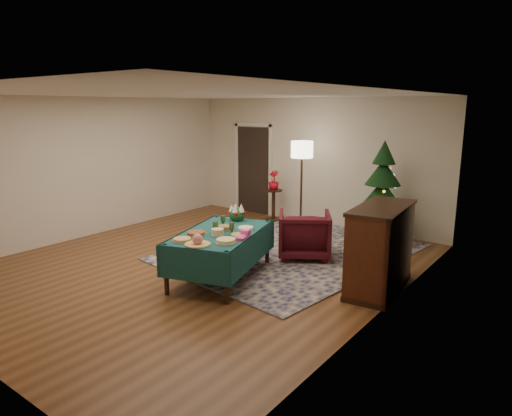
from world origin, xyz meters
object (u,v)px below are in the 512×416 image
Objects in this scene: armchair at (304,232)px; potted_plant at (274,184)px; buffet_table at (221,241)px; floor_lamp at (302,155)px; christmas_tree at (382,198)px; piano at (380,249)px; side_table at (274,206)px; gift_box at (246,233)px.

potted_plant reaches higher than armchair.
buffet_table is 1.65m from armchair.
buffet_table is 3.25m from floor_lamp.
christmas_tree is at bearing 3.41° from floor_lamp.
piano reaches higher than potted_plant.
buffet_table is at bearing -67.61° from side_table.
piano is (1.61, 0.95, -0.18)m from gift_box.
gift_box is at bearing -149.49° from piano.
floor_lamp is at bearing -18.84° from potted_plant.
buffet_table is at bearing -80.89° from floor_lamp.
gift_box is 1.58m from armchair.
christmas_tree is at bearing -146.15° from armchair.
gift_box is 0.13× the size of armchair.
gift_box reaches higher than side_table.
armchair is 0.47× the size of floor_lamp.
armchair is 2.03× the size of potted_plant.
potted_plant is at bearing 175.43° from christmas_tree.
floor_lamp reaches higher than side_table.
armchair is 2.60m from side_table.
side_table is (-1.83, 3.34, -0.42)m from gift_box.
floor_lamp is (-0.49, 3.06, 0.99)m from buffet_table.
armchair is at bearing 88.10° from gift_box.
christmas_tree is 2.36m from piano.
potted_plant is 4.19m from piano.
potted_plant is at bearing 145.25° from piano.
side_table is at bearing 180.00° from potted_plant.
christmas_tree is at bearing 76.53° from gift_box.
floor_lamp reaches higher than gift_box.
christmas_tree is (2.58, -0.21, 0.52)m from side_table.
side_table is at bearing 145.25° from piano.
gift_box is at bearing -61.31° from potted_plant.
armchair reaches higher than side_table.
buffet_table reaches higher than side_table.
gift_box is at bearing 55.67° from armchair.
gift_box is 1.88m from piano.
side_table is at bearing 112.39° from buffet_table.
armchair is 0.45× the size of christmas_tree.
armchair is 0.60× the size of piano.
side_table is 0.48m from potted_plant.
floor_lamp is 1.82m from christmas_tree.
potted_plant is at bearing 0.00° from side_table.
floor_lamp is 2.61× the size of side_table.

